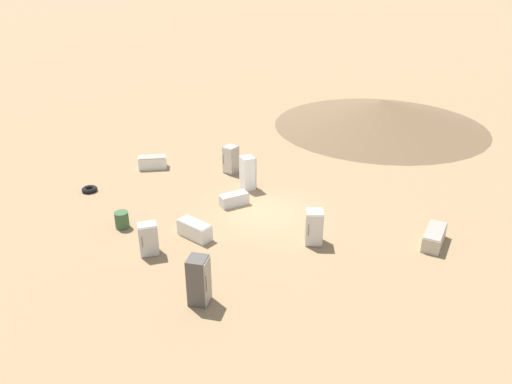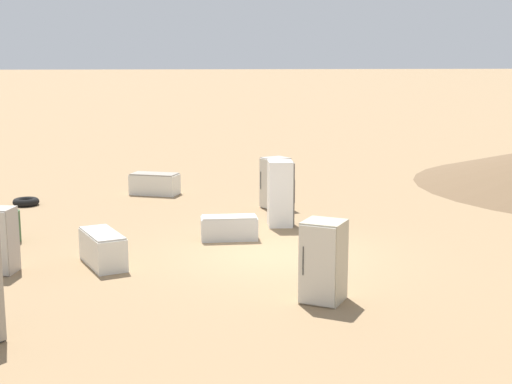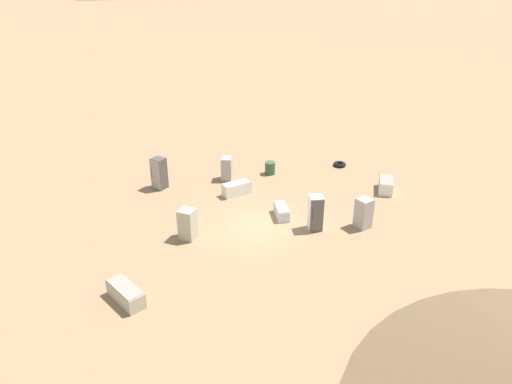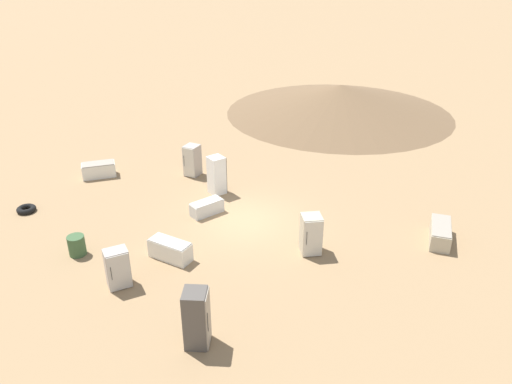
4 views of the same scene
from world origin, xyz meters
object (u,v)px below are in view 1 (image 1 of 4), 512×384
object	(u,v)px
discarded_fridge_2	(248,173)
rusty_barrel	(122,220)
discarded_fridge_4	(234,199)
discarded_fridge_6	(199,281)
discarded_fridge_7	(148,239)
discarded_fridge_5	(314,227)
discarded_fridge_3	(434,237)
scrap_tire	(90,189)
discarded_fridge_1	(153,162)
discarded_fridge_8	(231,159)
discarded_fridge_0	(195,230)

from	to	relation	value
discarded_fridge_2	rusty_barrel	world-z (taller)	discarded_fridge_2
discarded_fridge_4	discarded_fridge_6	size ratio (longest dim) A/B	0.79
discarded_fridge_7	discarded_fridge_5	bearing A→B (deg)	170.74
discarded_fridge_3	scrap_tire	xyz separation A→B (m)	(-14.04, -11.15, -0.25)
discarded_fridge_4	discarded_fridge_7	size ratio (longest dim) A/B	1.04
discarded_fridge_6	scrap_tire	bearing A→B (deg)	-130.45
discarded_fridge_1	discarded_fridge_4	size ratio (longest dim) A/B	1.21
discarded_fridge_3	discarded_fridge_8	bearing A→B (deg)	166.72
discarded_fridge_5	discarded_fridge_7	distance (m)	7.25
discarded_fridge_1	discarded_fridge_7	xyz separation A→B (m)	(8.91, -3.95, 0.35)
discarded_fridge_4	discarded_fridge_8	world-z (taller)	discarded_fridge_8
discarded_fridge_4	scrap_tire	distance (m)	8.15
discarded_fridge_2	discarded_fridge_8	distance (m)	2.51
discarded_fridge_4	discarded_fridge_7	distance (m)	5.84
discarded_fridge_0	discarded_fridge_4	size ratio (longest dim) A/B	1.18
discarded_fridge_3	discarded_fridge_5	distance (m)	5.39
discarded_fridge_6	rusty_barrel	world-z (taller)	discarded_fridge_6
discarded_fridge_7	scrap_tire	distance (m)	7.75
discarded_fridge_5	discarded_fridge_7	bearing A→B (deg)	9.52
discarded_fridge_0	scrap_tire	world-z (taller)	discarded_fridge_0
discarded_fridge_3	discarded_fridge_4	bearing A→B (deg)	-175.53
discarded_fridge_7	discarded_fridge_8	size ratio (longest dim) A/B	0.90
discarded_fridge_0	discarded_fridge_3	size ratio (longest dim) A/B	0.87
discarded_fridge_2	scrap_tire	xyz separation A→B (m)	(-4.47, -7.44, -0.81)
discarded_fridge_2	rusty_barrel	bearing A→B (deg)	-79.82
discarded_fridge_3	discarded_fridge_8	world-z (taller)	discarded_fridge_8
scrap_tire	rusty_barrel	bearing A→B (deg)	1.21
discarded_fridge_5	discarded_fridge_8	bearing A→B (deg)	-60.93
discarded_fridge_1	scrap_tire	size ratio (longest dim) A/B	2.18
discarded_fridge_4	discarded_fridge_5	distance (m)	5.30
scrap_tire	discarded_fridge_1	bearing A→B (deg)	105.70
discarded_fridge_6	rusty_barrel	bearing A→B (deg)	-129.54
discarded_fridge_3	discarded_fridge_7	distance (m)	12.58
discarded_fridge_1	discarded_fridge_4	distance (m)	7.12
discarded_fridge_0	discarded_fridge_2	size ratio (longest dim) A/B	0.96
rusty_barrel	discarded_fridge_1	bearing A→B (deg)	145.71
discarded_fridge_2	discarded_fridge_7	bearing A→B (deg)	-58.38
discarded_fridge_1	discarded_fridge_5	distance (m)	12.40
discarded_fridge_1	discarded_fridge_5	bearing A→B (deg)	37.98
discarded_fridge_5	discarded_fridge_7	size ratio (longest dim) A/B	1.09
discarded_fridge_2	discarded_fridge_7	size ratio (longest dim) A/B	1.28
discarded_fridge_1	discarded_fridge_3	xyz separation A→B (m)	(15.22, 6.93, -0.01)
discarded_fridge_3	rusty_barrel	size ratio (longest dim) A/B	2.57
discarded_fridge_8	discarded_fridge_1	bearing A→B (deg)	28.82
discarded_fridge_1	rusty_barrel	bearing A→B (deg)	-8.15
discarded_fridge_4	discarded_fridge_7	bearing A→B (deg)	-65.36
discarded_fridge_4	discarded_fridge_8	distance (m)	4.34
discarded_fridge_4	discarded_fridge_7	xyz separation A→B (m)	(1.96, -5.48, 0.42)
discarded_fridge_8	discarded_fridge_0	bearing A→B (deg)	116.54
discarded_fridge_1	discarded_fridge_3	world-z (taller)	discarded_fridge_1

